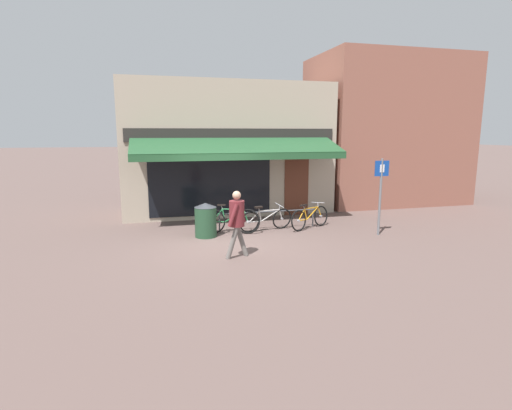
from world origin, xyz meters
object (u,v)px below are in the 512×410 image
at_px(bicycle_orange, 310,217).
at_px(bicycle_green, 230,221).
at_px(pedestrian_adult, 237,217).
at_px(parking_sign, 381,188).
at_px(bicycle_silver, 266,219).
at_px(litter_bin, 206,220).

bearing_deg(bicycle_orange, bicycle_green, 152.64).
relative_size(pedestrian_adult, parking_sign, 0.73).
bearing_deg(bicycle_green, bicycle_silver, 18.05).
bearing_deg(parking_sign, litter_bin, 167.54).
height_order(bicycle_orange, litter_bin, litter_bin).
bearing_deg(bicycle_silver, bicycle_green, 170.94).
xyz_separation_m(pedestrian_adult, parking_sign, (4.44, 1.03, 0.40)).
height_order(bicycle_green, litter_bin, litter_bin).
relative_size(bicycle_orange, pedestrian_adult, 0.97).
bearing_deg(pedestrian_adult, bicycle_orange, 49.28).
bearing_deg(parking_sign, bicycle_orange, 142.34).
xyz_separation_m(bicycle_orange, pedestrian_adult, (-2.80, -2.29, 0.62)).
relative_size(bicycle_green, pedestrian_adult, 1.07).
bearing_deg(bicycle_silver, litter_bin, 175.54).
bearing_deg(pedestrian_adult, litter_bin, 112.51).
height_order(bicycle_orange, pedestrian_adult, pedestrian_adult).
relative_size(bicycle_orange, parking_sign, 0.70).
distance_m(bicycle_orange, pedestrian_adult, 3.67).
bearing_deg(parking_sign, bicycle_silver, 156.71).
bearing_deg(pedestrian_adult, bicycle_green, 93.08).
height_order(bicycle_orange, parking_sign, parking_sign).
height_order(litter_bin, parking_sign, parking_sign).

